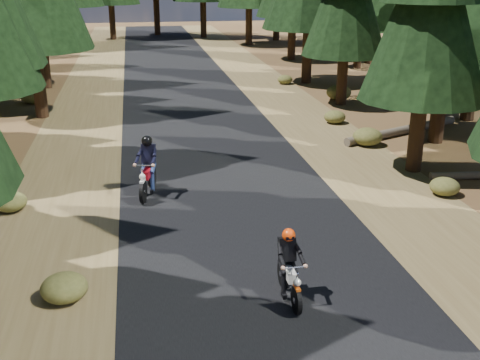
% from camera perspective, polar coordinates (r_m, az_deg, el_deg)
% --- Properties ---
extents(ground, '(120.00, 120.00, 0.00)m').
position_cam_1_polar(ground, '(13.82, 1.09, -6.36)').
color(ground, '#4D321B').
rests_on(ground, ground).
extents(road, '(6.00, 100.00, 0.01)m').
position_cam_1_polar(road, '(18.38, -1.90, 0.39)').
color(road, black).
rests_on(road, ground).
extents(shoulder_l, '(3.20, 100.00, 0.01)m').
position_cam_1_polar(shoulder_l, '(18.35, -16.26, -0.46)').
color(shoulder_l, brown).
rests_on(shoulder_l, ground).
extents(shoulder_r, '(3.20, 100.00, 0.01)m').
position_cam_1_polar(shoulder_r, '(19.53, 11.58, 1.14)').
color(shoulder_r, brown).
rests_on(shoulder_r, ground).
extents(log_near, '(5.46, 2.73, 0.32)m').
position_cam_1_polar(log_near, '(23.81, 15.17, 4.57)').
color(log_near, '#4C4233').
rests_on(log_near, ground).
extents(understory_shrubs, '(15.52, 28.49, 0.71)m').
position_cam_1_polar(understory_shrubs, '(21.86, 0.91, 4.32)').
color(understory_shrubs, '#474C1E').
rests_on(understory_shrubs, ground).
extents(rider_lead, '(0.49, 1.59, 1.41)m').
position_cam_1_polar(rider_lead, '(11.61, 4.71, -9.17)').
color(rider_lead, beige).
rests_on(rider_lead, road).
extents(rider_follow, '(0.99, 1.95, 1.67)m').
position_cam_1_polar(rider_follow, '(16.86, -8.77, 0.36)').
color(rider_follow, '#9F0A14').
rests_on(rider_follow, road).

